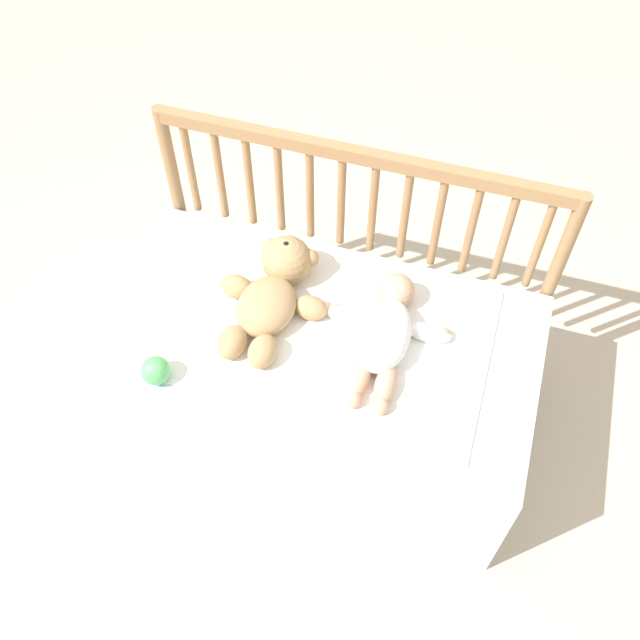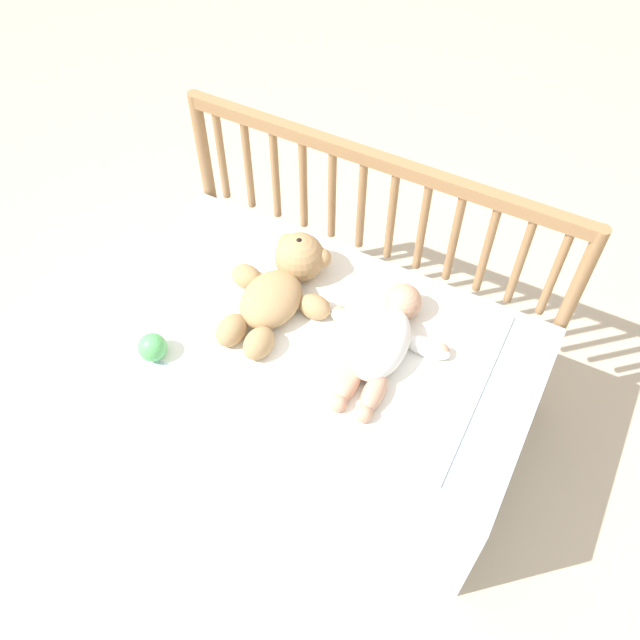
# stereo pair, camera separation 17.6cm
# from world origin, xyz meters

# --- Properties ---
(ground_plane) EXTENTS (12.00, 12.00, 0.00)m
(ground_plane) POSITION_xyz_m (0.00, 0.00, 0.00)
(ground_plane) COLOR #C6B293
(crib_mattress) EXTENTS (1.11, 0.61, 0.42)m
(crib_mattress) POSITION_xyz_m (0.00, 0.00, 0.21)
(crib_mattress) COLOR silver
(crib_mattress) RESTS_ON ground_plane
(crib_rail) EXTENTS (1.11, 0.04, 0.76)m
(crib_rail) POSITION_xyz_m (0.00, 0.33, 0.54)
(crib_rail) COLOR #997047
(crib_rail) RESTS_ON ground_plane
(blanket) EXTENTS (0.81, 0.52, 0.01)m
(blanket) POSITION_xyz_m (0.02, 0.01, 0.43)
(blanket) COLOR white
(blanket) RESTS_ON crib_mattress
(teddy_bear) EXTENTS (0.30, 0.39, 0.14)m
(teddy_bear) POSITION_xyz_m (-0.14, 0.06, 0.48)
(teddy_bear) COLOR tan
(teddy_bear) RESTS_ON crib_mattress
(baby) EXTENTS (0.32, 0.40, 0.10)m
(baby) POSITION_xyz_m (0.16, 0.03, 0.47)
(baby) COLOR white
(baby) RESTS_ON crib_mattress
(toy_ball) EXTENTS (0.07, 0.07, 0.07)m
(toy_ball) POSITION_xyz_m (-0.34, -0.24, 0.46)
(toy_ball) COLOR #59BF66
(toy_ball) RESTS_ON crib_mattress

